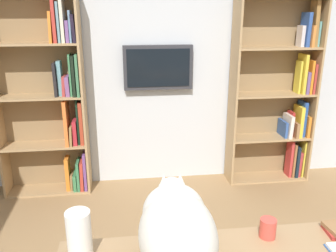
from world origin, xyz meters
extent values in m
cube|color=silver|center=(0.00, -2.23, 1.35)|extent=(4.52, 0.06, 2.70)
cube|color=tan|center=(-1.63, -2.04, 0.98)|extent=(0.02, 0.28, 1.95)
cube|color=tan|center=(-0.76, -2.04, 0.98)|extent=(0.02, 0.28, 1.95)
cube|color=#93754E|center=(-1.19, -2.17, 0.98)|extent=(0.89, 0.01, 1.95)
cube|color=tan|center=(-1.19, -2.04, 0.01)|extent=(0.85, 0.27, 0.02)
cube|color=tan|center=(-1.19, -2.04, 0.49)|extent=(0.85, 0.27, 0.02)
cube|color=tan|center=(-1.19, -2.04, 0.98)|extent=(0.85, 0.27, 0.02)
cube|color=tan|center=(-1.19, -2.04, 1.46)|extent=(0.85, 0.27, 0.02)
cube|color=gold|center=(-1.60, -2.02, 0.23)|extent=(0.02, 0.13, 0.42)
cube|color=#AC3739|center=(-1.56, -2.05, 0.16)|extent=(0.04, 0.17, 0.29)
cube|color=#152330|center=(-1.53, -2.04, 0.20)|extent=(0.03, 0.19, 0.36)
cube|color=#936138|center=(-1.49, -2.04, 0.22)|extent=(0.02, 0.19, 0.39)
cube|color=#BF3736|center=(-1.45, -2.03, 0.23)|extent=(0.03, 0.13, 0.43)
cube|color=orange|center=(-1.59, -2.04, 0.62)|extent=(0.03, 0.23, 0.23)
cube|color=#284E9E|center=(-1.55, -2.05, 0.70)|extent=(0.04, 0.18, 0.38)
cube|color=yellow|center=(-1.51, -2.03, 0.67)|extent=(0.04, 0.20, 0.34)
cube|color=#986D44|center=(-1.46, -2.03, 0.59)|extent=(0.03, 0.22, 0.17)
cube|color=#AC2926|center=(-1.42, -2.05, 0.64)|extent=(0.03, 0.14, 0.28)
cube|color=silver|center=(-1.39, -2.02, 0.63)|extent=(0.05, 0.22, 0.25)
cube|color=#35589D|center=(-1.34, -2.05, 0.59)|extent=(0.03, 0.22, 0.17)
cube|color=#B13A34|center=(-1.59, -2.04, 1.14)|extent=(0.03, 0.21, 0.31)
cube|color=orange|center=(-1.56, -2.05, 1.16)|extent=(0.03, 0.23, 0.35)
cube|color=slate|center=(-1.53, -2.02, 1.10)|extent=(0.03, 0.17, 0.23)
cube|color=gold|center=(-1.49, -2.04, 1.19)|extent=(0.03, 0.19, 0.41)
cube|color=yellow|center=(-1.45, -2.04, 1.16)|extent=(0.02, 0.12, 0.34)
cube|color=#5FA3A0|center=(-1.60, -2.05, 1.60)|extent=(0.02, 0.14, 0.25)
cube|color=olive|center=(-1.56, -2.03, 1.70)|extent=(0.06, 0.13, 0.45)
cube|color=orange|center=(-1.51, -2.04, 1.58)|extent=(0.03, 0.24, 0.21)
cube|color=#2F529C|center=(-1.48, -2.05, 1.64)|extent=(0.04, 0.18, 0.34)
cube|color=silver|center=(-1.43, -2.05, 1.58)|extent=(0.04, 0.12, 0.21)
cube|color=tan|center=(0.77, -2.04, 1.02)|extent=(0.02, 0.28, 2.05)
cube|color=#93754E|center=(1.19, -2.17, 1.02)|extent=(0.86, 0.01, 2.05)
cube|color=tan|center=(1.19, -2.04, 0.01)|extent=(0.81, 0.27, 0.02)
cube|color=tan|center=(1.19, -2.04, 0.52)|extent=(0.81, 0.27, 0.02)
cube|color=tan|center=(1.19, -2.04, 1.02)|extent=(0.81, 0.27, 0.02)
cube|color=tan|center=(1.19, -2.04, 1.53)|extent=(0.81, 0.27, 0.02)
cube|color=#74488B|center=(0.81, -2.03, 0.22)|extent=(0.03, 0.20, 0.40)
cube|color=#BA3C2C|center=(0.85, -2.02, 0.18)|extent=(0.04, 0.20, 0.31)
cube|color=#3B7D50|center=(0.88, -2.03, 0.18)|extent=(0.03, 0.22, 0.31)
cube|color=#3E7D4B|center=(0.92, -2.04, 0.11)|extent=(0.03, 0.22, 0.17)
cube|color=olive|center=(0.96, -2.04, 0.11)|extent=(0.03, 0.18, 0.18)
cube|color=orange|center=(0.99, -2.03, 0.20)|extent=(0.04, 0.15, 0.35)
cube|color=#B13E27|center=(0.81, -2.04, 0.75)|extent=(0.03, 0.18, 0.44)
cube|color=black|center=(0.84, -2.03, 0.76)|extent=(0.02, 0.13, 0.47)
cube|color=#B32730|center=(0.88, -2.03, 0.65)|extent=(0.04, 0.17, 0.25)
cube|color=#9D7745|center=(0.92, -2.03, 0.63)|extent=(0.03, 0.22, 0.20)
cube|color=orange|center=(0.96, -2.03, 0.76)|extent=(0.03, 0.22, 0.46)
cube|color=#41784F|center=(0.81, -2.02, 1.23)|extent=(0.03, 0.23, 0.40)
cube|color=black|center=(0.85, -2.03, 1.23)|extent=(0.03, 0.21, 0.39)
cube|color=#448553|center=(0.88, -2.03, 1.23)|extent=(0.02, 0.17, 0.40)
cube|color=#835185|center=(0.91, -2.05, 1.13)|extent=(0.04, 0.20, 0.19)
cube|color=#AB3A38|center=(0.95, -2.04, 1.13)|extent=(0.04, 0.17, 0.19)
cube|color=#6BA3AA|center=(0.99, -2.05, 1.20)|extent=(0.04, 0.12, 0.34)
cube|color=black|center=(1.02, -2.03, 1.19)|extent=(0.03, 0.17, 0.32)
cube|color=black|center=(0.81, -2.02, 1.67)|extent=(0.04, 0.22, 0.26)
cube|color=#7193B1|center=(0.84, -2.03, 1.68)|extent=(0.02, 0.17, 0.29)
cube|color=#7D538F|center=(0.87, -2.02, 1.64)|extent=(0.03, 0.12, 0.20)
cube|color=beige|center=(0.91, -2.04, 1.74)|extent=(0.03, 0.18, 0.40)
cube|color=#72969F|center=(0.95, -2.02, 1.72)|extent=(0.02, 0.14, 0.36)
cube|color=#BD392F|center=(0.98, -2.02, 1.76)|extent=(0.03, 0.16, 0.44)
cube|color=orange|center=(1.02, -2.04, 1.68)|extent=(0.03, 0.22, 0.28)
cube|color=#333338|center=(0.02, -2.15, 1.27)|extent=(0.71, 0.06, 0.45)
cube|color=black|center=(0.02, -2.12, 1.27)|extent=(0.64, 0.01, 0.38)
ellipsoid|color=silver|center=(0.18, 0.24, 0.94)|extent=(0.33, 0.50, 0.34)
ellipsoid|color=silver|center=(0.18, 0.12, 0.99)|extent=(0.28, 0.27, 0.25)
sphere|color=silver|center=(0.18, 0.06, 1.05)|extent=(0.14, 0.14, 0.14)
cone|color=silver|center=(0.14, 0.06, 1.10)|extent=(0.06, 0.06, 0.07)
cone|color=silver|center=(0.21, 0.06, 1.10)|extent=(0.06, 0.06, 0.07)
cone|color=beige|center=(0.14, 0.07, 1.10)|extent=(0.03, 0.03, 0.05)
cone|color=beige|center=(0.21, 0.07, 1.10)|extent=(0.03, 0.03, 0.05)
cylinder|color=white|center=(0.60, 0.10, 0.89)|extent=(0.11, 0.11, 0.23)
cylinder|color=#D84C3F|center=(-0.29, 0.07, 0.82)|extent=(0.08, 0.08, 0.10)
camera|label=1|loc=(0.38, 1.49, 1.84)|focal=38.16mm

